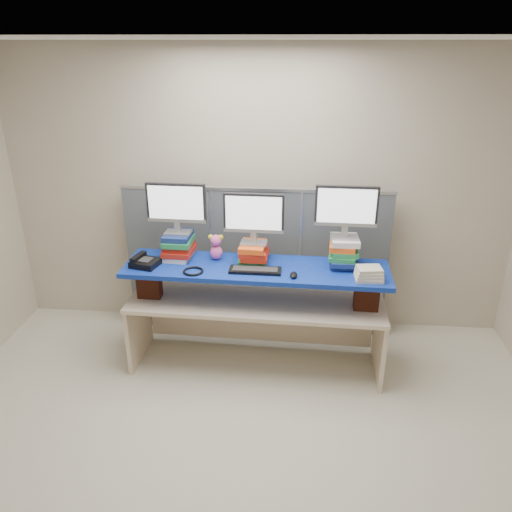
# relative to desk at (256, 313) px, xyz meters

# --- Properties ---
(room) EXTENTS (5.00, 4.00, 2.80)m
(room) POSITION_rel_desk_xyz_m (-0.06, -1.15, 0.85)
(room) COLOR #C0B29E
(room) RESTS_ON ground
(cubicle_partition) EXTENTS (2.60, 0.06, 1.53)m
(cubicle_partition) POSITION_rel_desk_xyz_m (-0.06, 0.63, 0.22)
(cubicle_partition) COLOR #474D54
(cubicle_partition) RESTS_ON ground
(desk) EXTENTS (2.27, 0.73, 0.68)m
(desk) POSITION_rel_desk_xyz_m (0.00, 0.00, 0.00)
(desk) COLOR beige
(desk) RESTS_ON ground
(brick_pier_left) EXTENTS (0.21, 0.12, 0.28)m
(brick_pier_left) POSITION_rel_desk_xyz_m (-0.95, -0.02, 0.28)
(brick_pier_left) COLOR maroon
(brick_pier_left) RESTS_ON desk
(brick_pier_right) EXTENTS (0.21, 0.12, 0.28)m
(brick_pier_right) POSITION_rel_desk_xyz_m (0.95, -0.08, 0.28)
(brick_pier_right) COLOR maroon
(brick_pier_right) RESTS_ON desk
(blue_board) EXTENTS (2.29, 0.64, 0.04)m
(blue_board) POSITION_rel_desk_xyz_m (-0.00, 0.00, 0.44)
(blue_board) COLOR navy
(blue_board) RESTS_ON brick_pier_left
(book_stack_left) EXTENTS (0.27, 0.31, 0.23)m
(book_stack_left) POSITION_rel_desk_xyz_m (-0.70, 0.14, 0.58)
(book_stack_left) COLOR silver
(book_stack_left) RESTS_ON blue_board
(book_stack_center) EXTENTS (0.26, 0.30, 0.16)m
(book_stack_center) POSITION_rel_desk_xyz_m (-0.03, 0.12, 0.54)
(book_stack_center) COLOR #248845
(book_stack_center) RESTS_ON blue_board
(book_stack_right) EXTENTS (0.26, 0.31, 0.25)m
(book_stack_right) POSITION_rel_desk_xyz_m (0.74, 0.10, 0.58)
(book_stack_right) COLOR navy
(book_stack_right) RESTS_ON blue_board
(monitor_left) EXTENTS (0.52, 0.15, 0.45)m
(monitor_left) POSITION_rel_desk_xyz_m (-0.70, 0.14, 0.95)
(monitor_left) COLOR #999A9E
(monitor_left) RESTS_ON book_stack_left
(monitor_center) EXTENTS (0.52, 0.15, 0.45)m
(monitor_center) POSITION_rel_desk_xyz_m (-0.03, 0.12, 0.88)
(monitor_center) COLOR #999A9E
(monitor_center) RESTS_ON book_stack_center
(monitor_right) EXTENTS (0.52, 0.15, 0.45)m
(monitor_right) POSITION_rel_desk_xyz_m (0.74, 0.10, 0.97)
(monitor_right) COLOR #999A9E
(monitor_right) RESTS_ON book_stack_right
(keyboard) EXTENTS (0.44, 0.15, 0.03)m
(keyboard) POSITION_rel_desk_xyz_m (0.00, -0.10, 0.47)
(keyboard) COLOR black
(keyboard) RESTS_ON blue_board
(mouse) EXTENTS (0.07, 0.12, 0.03)m
(mouse) POSITION_rel_desk_xyz_m (0.32, -0.17, 0.48)
(mouse) COLOR black
(mouse) RESTS_ON blue_board
(desk_phone) EXTENTS (0.26, 0.24, 0.09)m
(desk_phone) POSITION_rel_desk_xyz_m (-0.96, -0.06, 0.50)
(desk_phone) COLOR black
(desk_phone) RESTS_ON blue_board
(headset) EXTENTS (0.21, 0.21, 0.02)m
(headset) POSITION_rel_desk_xyz_m (-0.52, -0.16, 0.47)
(headset) COLOR black
(headset) RESTS_ON blue_board
(plush_toy) EXTENTS (0.14, 0.10, 0.23)m
(plush_toy) POSITION_rel_desk_xyz_m (-0.36, 0.13, 0.58)
(plush_toy) COLOR pink
(plush_toy) RESTS_ON blue_board
(binder_stack) EXTENTS (0.23, 0.19, 0.11)m
(binder_stack) POSITION_rel_desk_xyz_m (0.93, -0.17, 0.51)
(binder_stack) COLOR beige
(binder_stack) RESTS_ON blue_board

